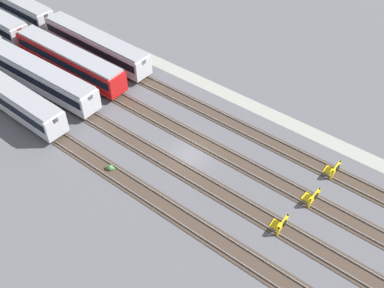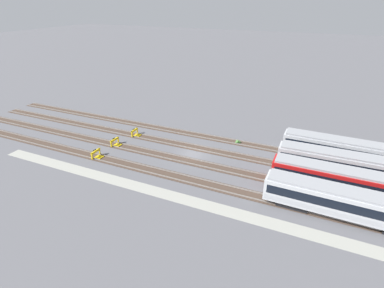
% 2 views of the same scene
% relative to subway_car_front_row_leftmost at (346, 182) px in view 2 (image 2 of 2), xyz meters
% --- Properties ---
extents(ground_plane, '(400.00, 400.00, 0.00)m').
position_rel_subway_car_front_row_leftmost_xyz_m(ground_plane, '(-21.77, 2.30, -2.04)').
color(ground_plane, '#5B5B60').
extents(service_walkway, '(54.00, 2.00, 0.01)m').
position_rel_subway_car_front_row_leftmost_xyz_m(service_walkway, '(-21.77, -9.00, -2.04)').
color(service_walkway, '#9E9E93').
rests_on(service_walkway, ground).
extents(rail_track_nearest, '(90.00, 2.23, 0.21)m').
position_rel_subway_car_front_row_leftmost_xyz_m(rail_track_nearest, '(-21.77, -4.76, -2.00)').
color(rail_track_nearest, '#47382D').
rests_on(rail_track_nearest, ground).
extents(rail_track_near_inner, '(90.00, 2.24, 0.21)m').
position_rel_subway_car_front_row_leftmost_xyz_m(rail_track_near_inner, '(-21.77, -0.06, -2.00)').
color(rail_track_near_inner, '#47382D').
rests_on(rail_track_near_inner, ground).
extents(rail_track_middle, '(90.00, 2.24, 0.21)m').
position_rel_subway_car_front_row_leftmost_xyz_m(rail_track_middle, '(-21.77, 4.65, -2.00)').
color(rail_track_middle, '#47382D').
rests_on(rail_track_middle, ground).
extents(rail_track_far_inner, '(90.00, 2.23, 0.21)m').
position_rel_subway_car_front_row_leftmost_xyz_m(rail_track_far_inner, '(-21.77, 9.36, -2.00)').
color(rail_track_far_inner, '#47382D').
rests_on(rail_track_far_inner, ground).
extents(subway_car_front_row_leftmost, '(18.01, 2.92, 3.70)m').
position_rel_subway_car_front_row_leftmost_xyz_m(subway_car_front_row_leftmost, '(0.00, 0.00, 0.00)').
color(subway_car_front_row_leftmost, '#B71414').
rests_on(subway_car_front_row_leftmost, ground).
extents(subway_car_front_row_left_inner, '(18.05, 3.18, 3.70)m').
position_rel_subway_car_front_row_leftmost_xyz_m(subway_car_front_row_left_inner, '(0.00, 9.35, 0.00)').
color(subway_car_front_row_left_inner, '#B7BABF').
rests_on(subway_car_front_row_left_inner, ground).
extents(subway_car_front_row_centre, '(18.05, 3.18, 3.70)m').
position_rel_subway_car_front_row_leftmost_xyz_m(subway_car_front_row_centre, '(-0.00, -4.72, 0.00)').
color(subway_car_front_row_centre, '#B7BABF').
rests_on(subway_car_front_row_centre, ground).
extents(subway_car_back_row_leftmost, '(18.05, 3.16, 3.70)m').
position_rel_subway_car_front_row_leftmost_xyz_m(subway_car_back_row_leftmost, '(-0.00, 4.63, 0.00)').
color(subway_car_back_row_leftmost, '#B7BABF').
rests_on(subway_car_back_row_leftmost, ground).
extents(bumper_stop_nearest_track, '(1.35, 2.00, 1.22)m').
position_rel_subway_car_front_row_leftmost_xyz_m(bumper_stop_nearest_track, '(-35.09, -4.76, -1.53)').
color(bumper_stop_nearest_track, gold).
rests_on(bumper_stop_nearest_track, ground).
extents(bumper_stop_near_inner_track, '(1.37, 2.01, 1.22)m').
position_rel_subway_car_front_row_leftmost_xyz_m(bumper_stop_near_inner_track, '(-35.05, -0.06, -1.53)').
color(bumper_stop_near_inner_track, gold).
rests_on(bumper_stop_near_inner_track, ground).
extents(bumper_stop_middle_track, '(1.38, 2.01, 1.22)m').
position_rel_subway_car_front_row_leftmost_xyz_m(bumper_stop_middle_track, '(-34.23, 4.67, -1.53)').
color(bumper_stop_middle_track, gold).
rests_on(bumper_stop_middle_track, ground).
extents(weed_clump, '(0.92, 0.70, 0.64)m').
position_rel_subway_car_front_row_leftmost_xyz_m(weed_clump, '(-16.45, 9.17, -1.80)').
color(weed_clump, '#4C7F3D').
rests_on(weed_clump, ground).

